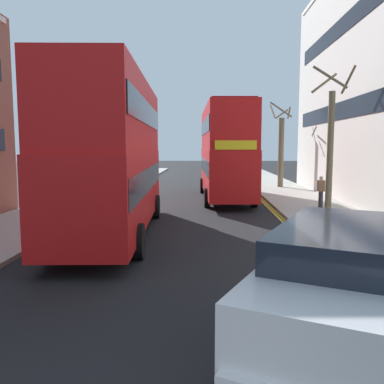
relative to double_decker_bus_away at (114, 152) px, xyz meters
name	(u,v)px	position (x,y,z in m)	size (l,w,h in m)	color
sidewalk_right	(333,219)	(8.90, 3.04, -2.96)	(4.00, 80.00, 0.14)	#ADA89E
sidewalk_left	(40,217)	(-4.10, 3.04, -2.96)	(4.00, 80.00, 0.14)	#ADA89E
kerb_line_outer	(295,230)	(6.80, 1.04, -3.03)	(0.10, 56.00, 0.01)	yellow
kerb_line_inner	(291,229)	(6.64, 1.04, -3.03)	(0.10, 56.00, 0.01)	yellow
double_decker_bus_away	(114,152)	(0.00, 0.00, 0.00)	(3.18, 10.91, 5.64)	red
double_decker_bus_oncoming	(225,150)	(4.48, 10.14, 0.00)	(3.17, 10.91, 5.64)	red
taxi_minivan	(342,303)	(5.24, -9.09, -1.96)	(3.68, 5.15, 2.12)	silver
pedestrian_far	(321,191)	(9.08, 5.71, -2.04)	(0.34, 0.22, 1.62)	#2D2D38
street_tree_mid	(331,143)	(9.23, 4.92, 0.36)	(1.89, 1.99, 6.76)	#6B6047
street_tree_far	(281,149)	(9.01, 16.53, -0.01)	(1.63, 1.73, 6.38)	#6B6047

